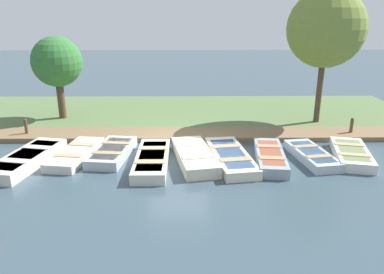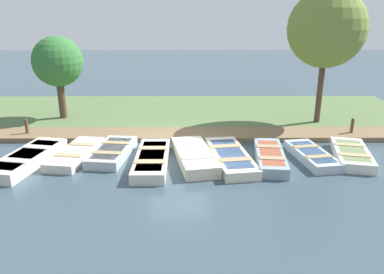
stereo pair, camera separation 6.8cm
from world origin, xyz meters
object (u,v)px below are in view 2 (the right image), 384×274
Objects in this scene: rowboat_3 at (152,159)px; rowboat_7 at (312,155)px; rowboat_4 at (194,156)px; park_tree_far_left at (58,62)px; rowboat_6 at (270,157)px; park_tree_left at (327,29)px; rowboat_2 at (112,152)px; rowboat_5 at (230,157)px; rowboat_8 at (352,154)px; mooring_post_near at (27,128)px; mooring_post_far at (352,127)px; rowboat_0 at (27,159)px; rowboat_1 at (76,153)px.

rowboat_3 is 5.86m from rowboat_7.
park_tree_far_left is (-5.46, -6.46, 2.67)m from rowboat_4.
park_tree_far_left is (-5.72, -4.96, 2.69)m from rowboat_3.
rowboat_3 is at bearing -81.26° from rowboat_6.
park_tree_left is (-4.89, 7.46, 4.26)m from rowboat_3.
rowboat_5 is at bearing 89.86° from rowboat_2.
rowboat_8 is 13.27m from mooring_post_near.
mooring_post_far is at bearing 109.64° from rowboat_2.
rowboat_8 is 3.63× the size of mooring_post_far.
rowboat_3 is 1.09× the size of rowboat_6.
rowboat_3 reaches higher than rowboat_2.
rowboat_2 is 1.02× the size of rowboat_7.
rowboat_4 is 1.08× the size of rowboat_6.
rowboat_5 is at bearing 102.63° from rowboat_0.
rowboat_4 is at bearing -98.09° from rowboat_5.
rowboat_0 reaches higher than rowboat_8.
park_tree_left reaches higher than mooring_post_near.
mooring_post_near is 1.00× the size of mooring_post_far.
rowboat_1 is 0.92× the size of rowboat_4.
rowboat_4 is at bearing -74.81° from rowboat_8.
park_tree_left reaches higher than rowboat_0.
rowboat_7 is (-0.42, 5.84, -0.03)m from rowboat_3.
rowboat_1 is 1.08× the size of rowboat_2.
rowboat_1 is 7.18m from rowboat_6.
mooring_post_near is 0.14× the size of park_tree_left.
mooring_post_far is 0.14× the size of park_tree_left.
rowboat_0 is 1.07× the size of rowboat_4.
rowboat_0 reaches higher than rowboat_2.
park_tree_far_left is (-5.51, -9.21, 2.69)m from rowboat_6.
park_tree_far_left reaches higher than rowboat_5.
rowboat_6 is at bearing 73.97° from mooring_post_near.
mooring_post_near reaches higher than rowboat_2.
rowboat_2 is 5.86m from rowboat_6.
rowboat_6 is at bearing -34.37° from park_tree_left.
park_tree_far_left is (-5.66, -0.50, 2.67)m from rowboat_0.
rowboat_7 is at bearing -19.90° from park_tree_left.
mooring_post_far reaches higher than rowboat_4.
rowboat_4 reaches higher than rowboat_0.
rowboat_6 is (0.48, 7.16, 0.03)m from rowboat_1.
rowboat_3 is 1.01× the size of rowboat_4.
park_tree_far_left reaches higher than rowboat_3.
park_tree_far_left is at bearing -133.48° from rowboat_5.
mooring_post_far is (-2.38, 11.28, 0.26)m from rowboat_1.
rowboat_0 is 1.20× the size of rowboat_8.
rowboat_3 is (0.68, 2.90, 0.03)m from rowboat_1.
rowboat_5 is at bearing 71.78° from mooring_post_near.
mooring_post_near is (-2.38, -2.77, 0.26)m from rowboat_1.
rowboat_0 is 0.60× the size of park_tree_left.
rowboat_7 is at bearing 81.56° from rowboat_4.
rowboat_3 is at bearing -91.04° from rowboat_4.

